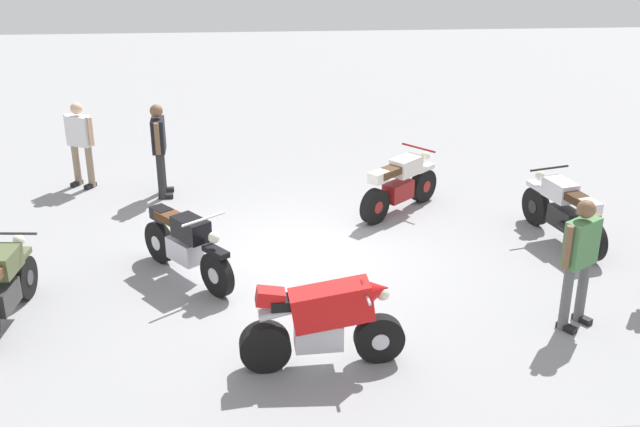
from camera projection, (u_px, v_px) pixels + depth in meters
The scene contains 9 objects.
ground_plane at pixel (305, 257), 11.95m from camera, with size 40.00×40.00×0.00m, color gray.
motorcycle_black_cruiser at pixel (186, 244), 11.14m from camera, with size 1.41×1.70×1.09m.
motorcycle_cream_vintage at pixel (399, 186), 13.43m from camera, with size 1.54×1.44×1.07m.
motorcycle_silver_cruiser at pixel (564, 211), 12.28m from camera, with size 0.81×2.05×1.09m.
motorcycle_red_sportbike at pixel (324, 321), 9.05m from camera, with size 1.96×0.70×1.14m.
motorcycle_olive_vintage at pixel (2, 290), 9.97m from camera, with size 0.70×1.96×1.07m.
person_in_green_shirt at pixel (580, 255), 9.75m from camera, with size 0.60×0.51×1.73m.
person_in_white_shirt at pixel (80, 140), 14.44m from camera, with size 0.60×0.46×1.61m.
person_in_black_shirt at pixel (159, 144), 13.96m from camera, with size 0.33×0.66×1.71m.
Camera 1 is at (0.51, 10.74, 5.25)m, focal length 43.93 mm.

